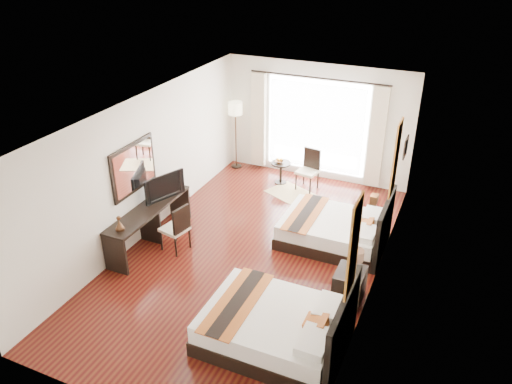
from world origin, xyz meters
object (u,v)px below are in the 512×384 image
at_px(television, 162,185).
at_px(desk_chair, 176,236).
at_px(side_table, 281,173).
at_px(bed_near, 278,327).
at_px(fruit_bowl, 279,162).
at_px(floor_lamp, 235,113).
at_px(bed_far, 337,230).
at_px(table_lamp, 356,257).
at_px(console_desk, 150,225).
at_px(nightstand, 349,285).
at_px(window_chair, 308,177).
at_px(vase, 349,274).

relative_size(television, desk_chair, 0.93).
distance_m(television, side_table, 3.31).
relative_size(bed_near, fruit_bowl, 10.66).
xyz_separation_m(floor_lamp, fruit_bowl, (1.34, -0.43, -0.90)).
height_order(bed_far, floor_lamp, floor_lamp).
height_order(side_table, fruit_bowl, fruit_bowl).
xyz_separation_m(television, side_table, (1.36, 2.93, -0.75)).
relative_size(table_lamp, desk_chair, 0.40).
height_order(bed_near, bed_far, bed_near).
height_order(bed_near, side_table, bed_near).
bearing_deg(floor_lamp, desk_chair, -81.18).
bearing_deg(fruit_bowl, bed_far, -44.98).
distance_m(table_lamp, console_desk, 4.01).
xyz_separation_m(side_table, fruit_bowl, (-0.04, -0.03, 0.29)).
relative_size(nightstand, television, 0.64).
distance_m(side_table, window_chair, 0.69).
xyz_separation_m(vase, side_table, (-2.58, 3.65, -0.30)).
distance_m(bed_far, console_desk, 3.60).
relative_size(bed_far, side_table, 3.70).
relative_size(vase, desk_chair, 0.13).
xyz_separation_m(nightstand, console_desk, (-3.96, 0.13, 0.10)).
height_order(desk_chair, side_table, desk_chair).
relative_size(bed_near, floor_lamp, 1.20).
height_order(nightstand, fruit_bowl, fruit_bowl).
relative_size(bed_far, window_chair, 2.05).
height_order(floor_lamp, window_chair, floor_lamp).
height_order(desk_chair, window_chair, same).
relative_size(vase, television, 0.14).
xyz_separation_m(vase, television, (-3.93, 0.71, 0.45)).
xyz_separation_m(nightstand, vase, (-0.00, -0.10, 0.29)).
relative_size(bed_far, television, 2.21).
bearing_deg(bed_far, desk_chair, -151.91).
bearing_deg(bed_near, bed_far, 89.13).
bearing_deg(side_table, nightstand, -53.95).
xyz_separation_m(table_lamp, window_chair, (-1.93, 3.39, -0.47)).
relative_size(nightstand, window_chair, 0.59).
bearing_deg(desk_chair, table_lamp, -167.54).
bearing_deg(nightstand, side_table, 126.05).
distance_m(table_lamp, window_chair, 3.93).
bearing_deg(desk_chair, side_table, -90.78).
bearing_deg(floor_lamp, window_chair, -11.90).
distance_m(console_desk, desk_chair, 0.60).
distance_m(vase, side_table, 4.48).
distance_m(desk_chair, side_table, 3.53).
bearing_deg(window_chair, vase, 38.38).
height_order(television, floor_lamp, floor_lamp).
distance_m(fruit_bowl, window_chair, 0.77).
bearing_deg(desk_chair, console_desk, 9.37).
relative_size(bed_far, floor_lamp, 1.15).
distance_m(bed_far, fruit_bowl, 2.80).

